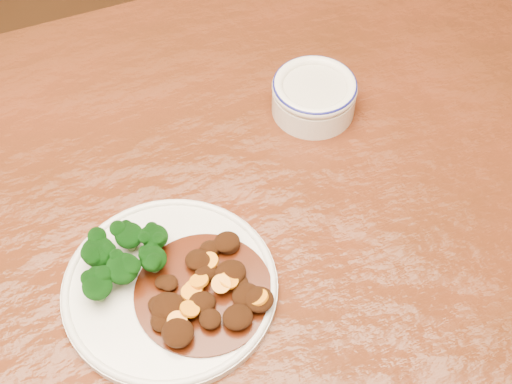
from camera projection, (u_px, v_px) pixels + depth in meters
name	position (u px, v px, depth m)	size (l,w,h in m)	color
dining_table	(144.00, 291.00, 0.88)	(1.50, 0.90, 0.75)	#56210F
dinner_plate	(170.00, 287.00, 0.78)	(0.24, 0.24, 0.01)	white
broccoli_florets	(122.00, 257.00, 0.77)	(0.11, 0.08, 0.04)	#5F8B48
mince_stew	(206.00, 291.00, 0.76)	(0.15, 0.15, 0.03)	#441407
dip_bowl	(314.00, 95.00, 0.93)	(0.11, 0.11, 0.05)	white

